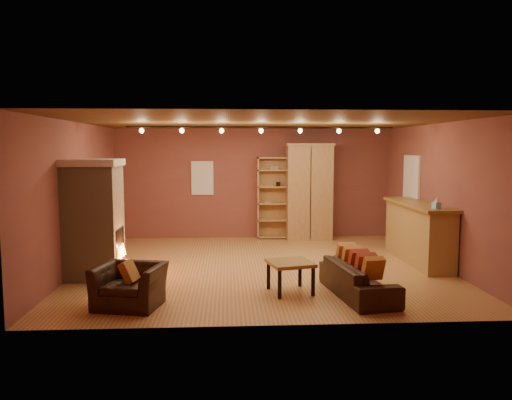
{
  "coord_description": "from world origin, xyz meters",
  "views": [
    {
      "loc": [
        -0.66,
        -9.56,
        2.32
      ],
      "look_at": [
        -0.1,
        0.2,
        1.29
      ],
      "focal_mm": 35.0,
      "sensor_mm": 36.0,
      "label": 1
    }
  ],
  "objects": [
    {
      "name": "back_wall",
      "position": [
        0.0,
        3.25,
        1.4
      ],
      "size": [
        7.0,
        0.02,
        2.8
      ],
      "primitive_type": "cube",
      "color": "brown",
      "rests_on": "floor"
    },
    {
      "name": "right_window",
      "position": [
        3.47,
        1.4,
        1.65
      ],
      "size": [
        0.05,
        0.9,
        1.0
      ],
      "primitive_type": "cube",
      "color": "white",
      "rests_on": "right_wall"
    },
    {
      "name": "bar_counter",
      "position": [
        3.2,
        0.22,
        0.61
      ],
      "size": [
        0.67,
        2.54,
        1.21
      ],
      "color": "tan",
      "rests_on": "floor"
    },
    {
      "name": "armchair",
      "position": [
        -2.1,
        -2.33,
        0.42
      ],
      "size": [
        1.06,
        0.8,
        0.83
      ],
      "rotation": [
        0.0,
        0.0,
        -0.22
      ],
      "color": "black",
      "rests_on": "floor"
    },
    {
      "name": "left_wall",
      "position": [
        -3.5,
        0.0,
        1.4
      ],
      "size": [
        0.02,
        6.5,
        2.8
      ],
      "primitive_type": "cube",
      "color": "brown",
      "rests_on": "floor"
    },
    {
      "name": "floor",
      "position": [
        0.0,
        0.0,
        0.0
      ],
      "size": [
        7.0,
        7.0,
        0.0
      ],
      "primitive_type": "plane",
      "color": "#9F6938",
      "rests_on": "ground"
    },
    {
      "name": "armoire",
      "position": [
        1.4,
        2.94,
        1.22
      ],
      "size": [
        1.19,
        0.68,
        2.43
      ],
      "color": "tan",
      "rests_on": "floor"
    },
    {
      "name": "right_wall",
      "position": [
        3.5,
        0.0,
        1.4
      ],
      "size": [
        0.02,
        6.5,
        2.8
      ],
      "primitive_type": "cube",
      "color": "brown",
      "rests_on": "floor"
    },
    {
      "name": "bookcase",
      "position": [
        0.52,
        3.14,
        1.06
      ],
      "size": [
        0.85,
        0.33,
        2.09
      ],
      "color": "tan",
      "rests_on": "floor"
    },
    {
      "name": "coffee_table",
      "position": [
        0.34,
        -1.75,
        0.43
      ],
      "size": [
        0.8,
        0.8,
        0.51
      ],
      "rotation": [
        0.0,
        0.0,
        0.23
      ],
      "color": "olive",
      "rests_on": "floor"
    },
    {
      "name": "ceiling",
      "position": [
        0.0,
        0.0,
        2.8
      ],
      "size": [
        7.0,
        7.0,
        0.0
      ],
      "primitive_type": "plane",
      "rotation": [
        3.14,
        0.0,
        0.0
      ],
      "color": "brown",
      "rests_on": "back_wall"
    },
    {
      "name": "loveseat",
      "position": [
        1.38,
        -2.0,
        0.37
      ],
      "size": [
        0.75,
        1.84,
        0.75
      ],
      "rotation": [
        0.0,
        0.0,
        1.7
      ],
      "color": "black",
      "rests_on": "floor"
    },
    {
      "name": "fireplace",
      "position": [
        -3.04,
        -0.6,
        1.06
      ],
      "size": [
        1.01,
        0.98,
        2.12
      ],
      "color": "tan",
      "rests_on": "floor"
    },
    {
      "name": "tissue_box",
      "position": [
        3.15,
        -0.73,
        1.3
      ],
      "size": [
        0.14,
        0.14,
        0.21
      ],
      "rotation": [
        0.0,
        0.0,
        0.29
      ],
      "color": "#8AC5DD",
      "rests_on": "bar_counter"
    },
    {
      "name": "track_rail",
      "position": [
        0.0,
        0.2,
        2.68
      ],
      "size": [
        5.2,
        0.09,
        0.13
      ],
      "color": "black",
      "rests_on": "ceiling"
    },
    {
      "name": "back_window",
      "position": [
        -1.3,
        3.23,
        1.55
      ],
      "size": [
        0.56,
        0.04,
        0.86
      ],
      "primitive_type": "cube",
      "color": "white",
      "rests_on": "back_wall"
    }
  ]
}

